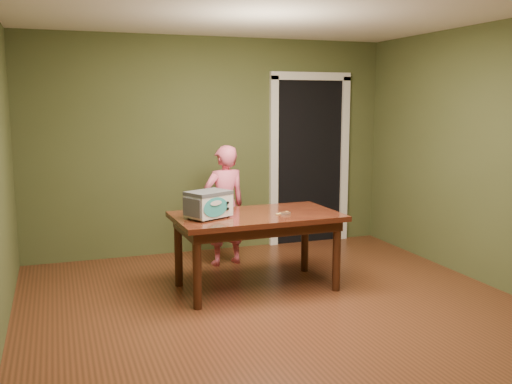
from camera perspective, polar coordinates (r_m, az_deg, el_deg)
floor at (r=4.95m, az=3.50°, el=-12.70°), size 5.00×5.00×0.00m
room_shell at (r=4.60m, az=3.70°, el=7.46°), size 4.52×5.02×2.61m
doorway at (r=7.71m, az=4.42°, el=3.23°), size 1.10×0.66×2.25m
dining_table at (r=5.57m, az=0.05°, el=-3.21°), size 1.63×0.95×0.75m
toy_oven at (r=5.35m, az=-4.77°, el=-1.15°), size 0.48×0.42×0.26m
baking_pan at (r=5.52m, az=2.97°, el=-2.15°), size 0.10×0.10×0.02m
spatula at (r=5.59m, az=2.63°, el=-2.10°), size 0.17×0.11×0.01m
child at (r=6.41m, az=-3.15°, el=-1.36°), size 0.54×0.40×1.35m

